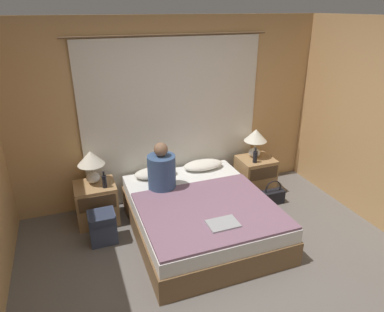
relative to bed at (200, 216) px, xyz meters
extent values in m
plane|color=#66605B|center=(0.00, -0.87, -0.23)|extent=(16.00, 16.00, 0.00)
cube|color=tan|center=(0.00, 1.08, 1.02)|extent=(4.41, 0.06, 2.50)
cube|color=silver|center=(0.00, 1.02, 0.89)|extent=(2.48, 0.02, 2.24)
cylinder|color=brown|center=(0.00, 1.02, 2.03)|extent=(2.68, 0.02, 0.02)
cube|color=brown|center=(0.00, 0.00, -0.08)|extent=(1.59, 1.93, 0.30)
cube|color=white|center=(0.00, 0.00, 0.15)|extent=(1.55, 1.89, 0.17)
cube|color=#A87F51|center=(-1.16, 0.69, 0.04)|extent=(0.51, 0.45, 0.53)
cube|color=#4C3823|center=(-1.16, 0.46, 0.17)|extent=(0.45, 0.02, 0.19)
cube|color=#A87F51|center=(1.16, 0.69, 0.04)|extent=(0.51, 0.45, 0.53)
cube|color=#4C3823|center=(1.16, 0.46, 0.17)|extent=(0.45, 0.02, 0.19)
ellipsoid|color=silver|center=(-1.16, 0.76, 0.37)|extent=(0.17, 0.17, 0.14)
cylinder|color=#B2A893|center=(-1.16, 0.76, 0.50)|extent=(0.02, 0.02, 0.12)
cone|color=silver|center=(-1.16, 0.76, 0.64)|extent=(0.33, 0.33, 0.18)
ellipsoid|color=silver|center=(1.16, 0.76, 0.37)|extent=(0.17, 0.17, 0.14)
cylinder|color=#B2A893|center=(1.16, 0.76, 0.50)|extent=(0.02, 0.02, 0.12)
cone|color=silver|center=(1.16, 0.76, 0.64)|extent=(0.33, 0.33, 0.18)
ellipsoid|color=silver|center=(-0.35, 0.77, 0.29)|extent=(0.57, 0.30, 0.12)
ellipsoid|color=silver|center=(0.35, 0.77, 0.29)|extent=(0.57, 0.30, 0.12)
cube|color=slate|center=(0.00, -0.28, 0.25)|extent=(1.53, 1.32, 0.03)
cylinder|color=#38517A|center=(-0.36, 0.42, 0.46)|extent=(0.35, 0.35, 0.45)
sphere|color=#846047|center=(-0.36, 0.42, 0.77)|extent=(0.17, 0.17, 0.17)
cylinder|color=black|center=(-1.04, 0.58, 0.38)|extent=(0.06, 0.06, 0.16)
cylinder|color=black|center=(-1.04, 0.58, 0.49)|extent=(0.02, 0.02, 0.06)
cylinder|color=black|center=(1.07, 0.58, 0.39)|extent=(0.06, 0.06, 0.17)
cylinder|color=black|center=(1.07, 0.58, 0.50)|extent=(0.02, 0.02, 0.06)
cube|color=#9EA0A5|center=(0.01, -0.60, 0.27)|extent=(0.32, 0.23, 0.02)
cube|color=#333D56|center=(-1.15, 0.22, -0.03)|extent=(0.31, 0.25, 0.39)
cube|color=#283045|center=(-1.15, 0.20, 0.12)|extent=(0.28, 0.27, 0.08)
cube|color=black|center=(1.21, 0.26, -0.13)|extent=(0.34, 0.14, 0.20)
torus|color=black|center=(1.21, 0.26, 0.01)|extent=(0.25, 0.02, 0.25)
camera|label=1|loc=(-1.34, -3.29, 2.36)|focal=32.00mm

